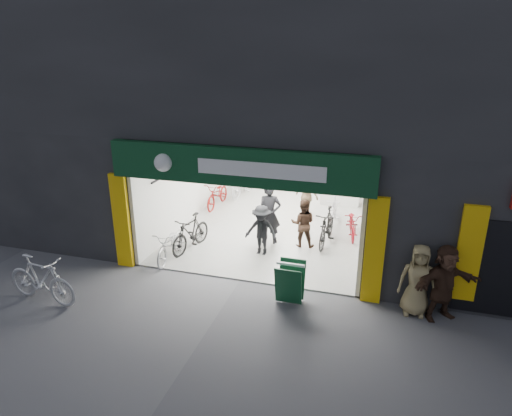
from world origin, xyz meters
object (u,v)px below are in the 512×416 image
at_px(bike_left_front, 170,244).
at_px(parked_bike, 41,279).
at_px(sandwich_board, 290,281).
at_px(pedestrian_near, 418,280).
at_px(bike_right_front, 327,227).

distance_m(bike_left_front, parked_bike, 3.41).
height_order(parked_bike, sandwich_board, parked_bike).
xyz_separation_m(pedestrian_near, sandwich_board, (-2.79, -0.30, -0.31)).
bearing_deg(pedestrian_near, bike_left_front, 170.42).
height_order(bike_right_front, sandwich_board, bike_right_front).
bearing_deg(pedestrian_near, sandwich_board, -175.20).
bearing_deg(parked_bike, bike_right_front, -42.78).
xyz_separation_m(parked_bike, sandwich_board, (5.54, 1.62, -0.06)).
bearing_deg(bike_right_front, parked_bike, -135.01).
bearing_deg(pedestrian_near, bike_right_front, 126.13).
relative_size(bike_right_front, sandwich_board, 1.91).
distance_m(bike_left_front, sandwich_board, 3.88).
relative_size(bike_right_front, pedestrian_near, 1.10).
height_order(bike_left_front, pedestrian_near, pedestrian_near).
bearing_deg(bike_left_front, sandwich_board, -22.76).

